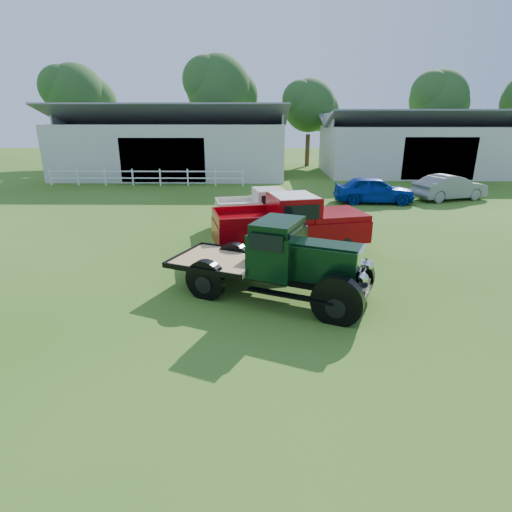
# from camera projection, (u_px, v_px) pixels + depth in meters

# --- Properties ---
(ground) EXTENTS (120.00, 120.00, 0.00)m
(ground) POSITION_uv_depth(u_px,v_px,m) (247.00, 311.00, 10.03)
(ground) COLOR #315C12
(shed_left) EXTENTS (18.80, 10.20, 5.60)m
(shed_left) POSITION_uv_depth(u_px,v_px,m) (175.00, 141.00, 33.80)
(shed_left) COLOR beige
(shed_left) RESTS_ON ground
(shed_right) EXTENTS (16.80, 9.20, 5.20)m
(shed_right) POSITION_uv_depth(u_px,v_px,m) (419.00, 143.00, 34.54)
(shed_right) COLOR beige
(shed_right) RESTS_ON ground
(fence_rail) EXTENTS (14.20, 0.16, 1.20)m
(fence_rail) POSITION_uv_depth(u_px,v_px,m) (146.00, 177.00, 28.85)
(fence_rail) COLOR white
(fence_rail) RESTS_ON ground
(tree_a) EXTENTS (6.30, 6.30, 10.50)m
(tree_a) POSITION_uv_depth(u_px,v_px,m) (78.00, 112.00, 39.77)
(tree_a) COLOR #275221
(tree_a) RESTS_ON ground
(tree_b) EXTENTS (6.90, 6.90, 11.50)m
(tree_b) POSITION_uv_depth(u_px,v_px,m) (219.00, 107.00, 40.37)
(tree_b) COLOR #275221
(tree_b) RESTS_ON ground
(tree_c) EXTENTS (5.40, 5.40, 9.00)m
(tree_c) POSITION_uv_depth(u_px,v_px,m) (309.00, 120.00, 39.71)
(tree_c) COLOR #275221
(tree_c) RESTS_ON ground
(tree_d) EXTENTS (6.00, 6.00, 10.00)m
(tree_d) POSITION_uv_depth(u_px,v_px,m) (436.00, 115.00, 40.33)
(tree_d) COLOR #275221
(tree_d) RESTS_ON ground
(vintage_flatbed) EXTENTS (5.77, 4.01, 2.12)m
(vintage_flatbed) POSITION_uv_depth(u_px,v_px,m) (274.00, 259.00, 10.56)
(vintage_flatbed) COLOR black
(vintage_flatbed) RESTS_ON ground
(red_pickup) EXTENTS (6.01, 3.46, 2.06)m
(red_pickup) POSITION_uv_depth(u_px,v_px,m) (290.00, 223.00, 14.38)
(red_pickup) COLOR #8F040A
(red_pickup) RESTS_ON ground
(white_pickup) EXTENTS (4.88, 2.70, 1.69)m
(white_pickup) POSITION_uv_depth(u_px,v_px,m) (267.00, 209.00, 17.48)
(white_pickup) COLOR beige
(white_pickup) RESTS_ON ground
(misc_car_blue) EXTENTS (4.55, 2.05, 1.52)m
(misc_car_blue) POSITION_uv_depth(u_px,v_px,m) (374.00, 190.00, 22.78)
(misc_car_blue) COLOR navy
(misc_car_blue) RESTS_ON ground
(misc_car_grey) EXTENTS (4.70, 2.93, 1.46)m
(misc_car_grey) POSITION_uv_depth(u_px,v_px,m) (450.00, 187.00, 23.70)
(misc_car_grey) COLOR gray
(misc_car_grey) RESTS_ON ground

